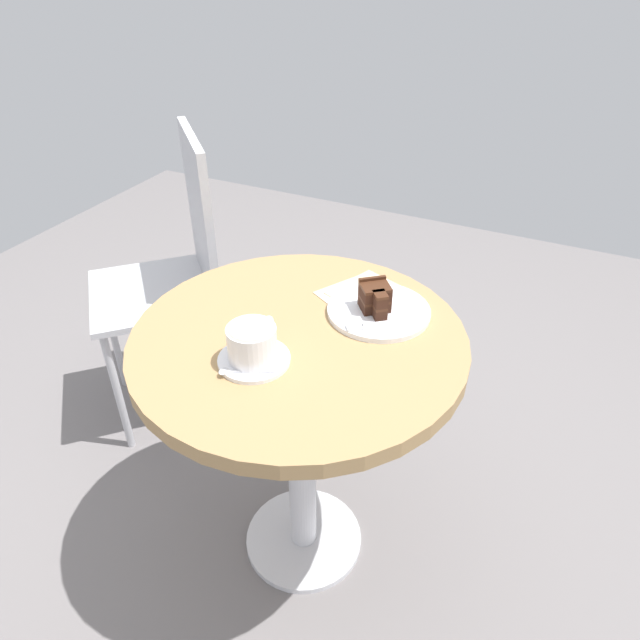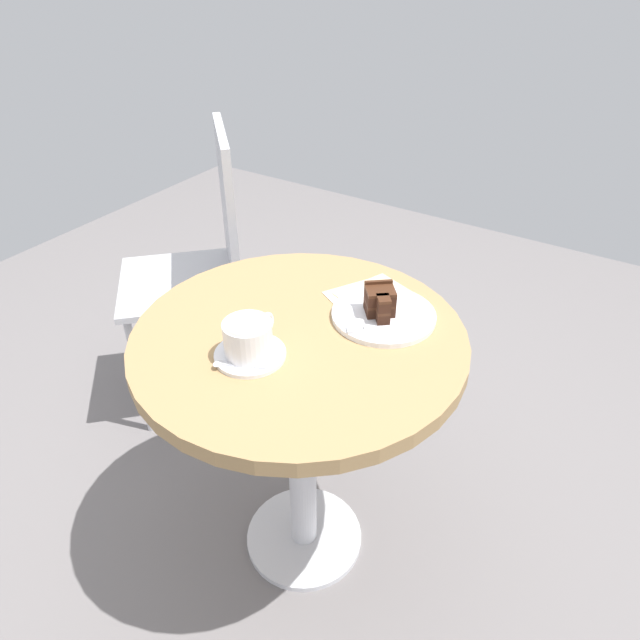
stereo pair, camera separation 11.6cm
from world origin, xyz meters
TOP-DOWN VIEW (x-y plane):
  - ground_plane at (0.00, 0.00)m, footprint 4.40×4.40m
  - cafe_table at (0.00, 0.00)m, footprint 0.71×0.71m
  - saucer at (-0.12, 0.04)m, footprint 0.14×0.14m
  - coffee_cup at (-0.12, 0.04)m, footprint 0.13×0.10m
  - teaspoon at (-0.17, 0.04)m, footprint 0.05×0.10m
  - cake_plate at (0.15, -0.12)m, footprint 0.23×0.23m
  - cake_slice at (0.14, -0.12)m, footprint 0.09×0.08m
  - fork at (0.08, -0.13)m, footprint 0.10×0.12m
  - napkin at (0.20, -0.07)m, footprint 0.23×0.23m
  - cafe_chair at (0.36, 0.61)m, footprint 0.54×0.54m

SIDE VIEW (x-z plane):
  - ground_plane at x=0.00m, z-range -0.01..0.00m
  - cafe_chair at x=0.36m, z-range 0.09..1.03m
  - cafe_table at x=0.00m, z-range 0.23..0.94m
  - napkin at x=0.20m, z-range 0.71..0.71m
  - saucer at x=-0.12m, z-range 0.71..0.72m
  - cake_plate at x=0.15m, z-range 0.71..0.72m
  - teaspoon at x=-0.17m, z-range 0.72..0.72m
  - fork at x=0.08m, z-range 0.72..0.73m
  - cake_slice at x=0.14m, z-range 0.72..0.78m
  - coffee_cup at x=-0.12m, z-range 0.72..0.79m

